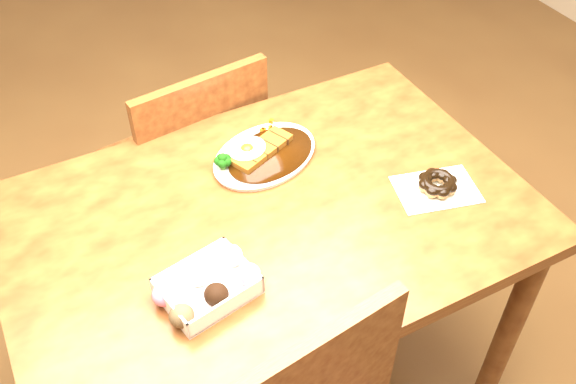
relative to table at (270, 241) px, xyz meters
name	(u,v)px	position (x,y,z in m)	size (l,w,h in m)	color
ground	(274,381)	(0.00, 0.00, -0.65)	(6.00, 6.00, 0.00)	brown
table	(270,241)	(0.00, 0.00, 0.00)	(1.20, 0.80, 0.75)	#4B200F
chair_far	(192,166)	(-0.01, 0.54, -0.17)	(0.47, 0.47, 0.87)	#4B200F
katsu_curry_plate	(262,153)	(0.07, 0.18, 0.11)	(0.34, 0.29, 0.06)	white
donut_box	(207,285)	(-0.21, -0.15, 0.12)	(0.22, 0.17, 0.05)	white
pon_de_ring	(437,184)	(0.39, -0.12, 0.12)	(0.22, 0.18, 0.04)	silver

